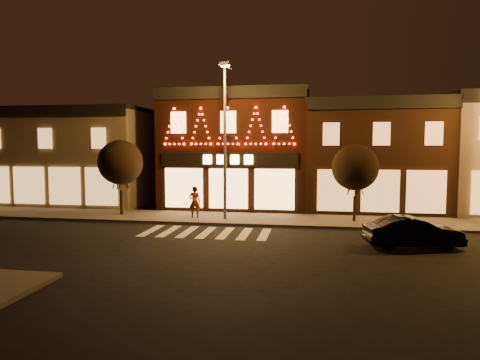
# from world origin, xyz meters

# --- Properties ---
(ground) EXTENTS (120.00, 120.00, 0.00)m
(ground) POSITION_xyz_m (0.00, 0.00, 0.00)
(ground) COLOR black
(ground) RESTS_ON ground
(sidewalk_far) EXTENTS (44.00, 4.00, 0.15)m
(sidewalk_far) POSITION_xyz_m (2.00, 8.00, 0.07)
(sidewalk_far) COLOR #47423D
(sidewalk_far) RESTS_ON ground
(building_left) EXTENTS (12.20, 8.28, 7.30)m
(building_left) POSITION_xyz_m (-13.00, 13.99, 3.66)
(building_left) COLOR #796B56
(building_left) RESTS_ON ground
(building_pulp) EXTENTS (10.20, 8.34, 8.30)m
(building_pulp) POSITION_xyz_m (0.00, 13.98, 4.16)
(building_pulp) COLOR black
(building_pulp) RESTS_ON ground
(building_right_a) EXTENTS (9.20, 8.28, 7.50)m
(building_right_a) POSITION_xyz_m (9.50, 13.99, 3.76)
(building_right_a) COLOR #341E12
(building_right_a) RESTS_ON ground
(streetlamp_mid) EXTENTS (0.76, 2.03, 8.87)m
(streetlamp_mid) POSITION_xyz_m (0.33, 7.25, 5.36)
(streetlamp_mid) COLOR #59595E
(streetlamp_mid) RESTS_ON sidewalk_far
(tree_left) EXTENTS (2.80, 2.80, 4.69)m
(tree_left) POSITION_xyz_m (-6.53, 8.02, 3.43)
(tree_left) COLOR black
(tree_left) RESTS_ON sidewalk_far
(tree_right) EXTENTS (2.64, 2.64, 4.41)m
(tree_right) POSITION_xyz_m (7.77, 7.87, 3.24)
(tree_right) COLOR black
(tree_right) RESTS_ON sidewalk_far
(dark_sedan) EXTENTS (4.30, 2.14, 1.36)m
(dark_sedan) POSITION_xyz_m (9.70, 2.38, 0.68)
(dark_sedan) COLOR black
(dark_sedan) RESTS_ON ground
(pedestrian) EXTENTS (0.76, 0.56, 1.90)m
(pedestrian) POSITION_xyz_m (-1.60, 7.56, 1.10)
(pedestrian) COLOR gray
(pedestrian) RESTS_ON sidewalk_far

